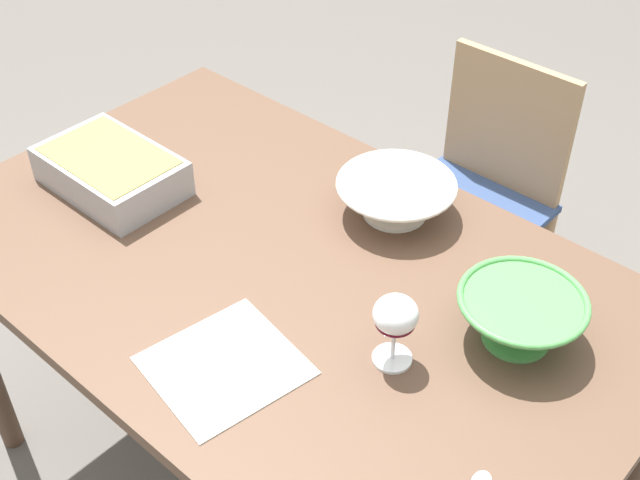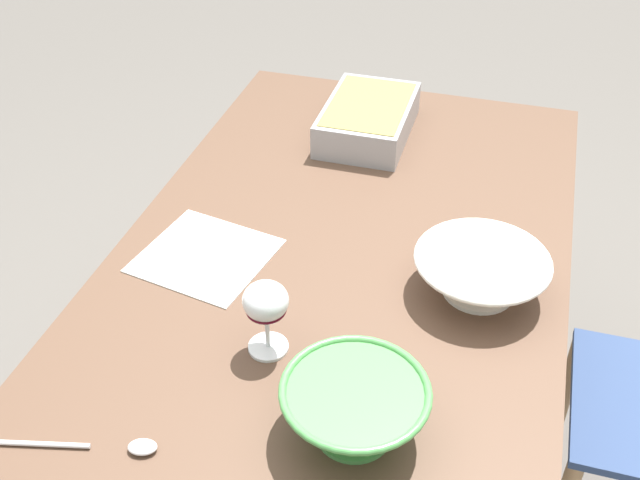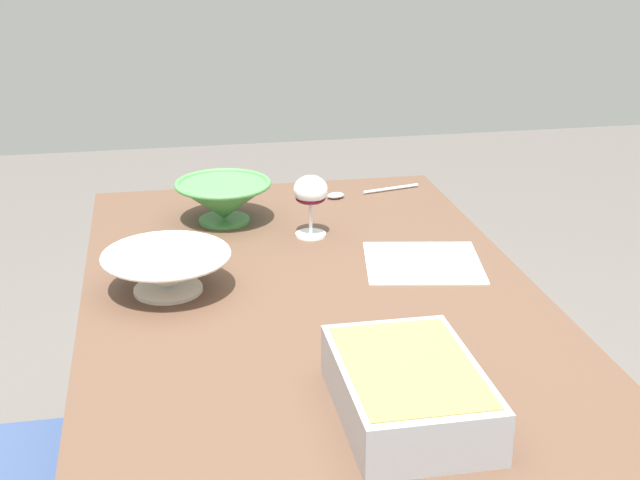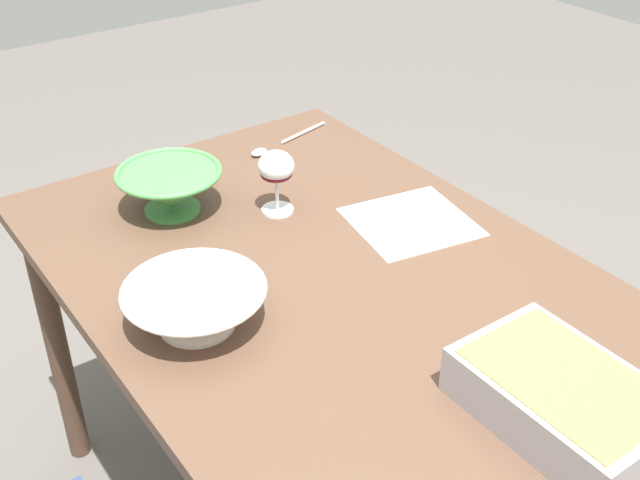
# 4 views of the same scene
# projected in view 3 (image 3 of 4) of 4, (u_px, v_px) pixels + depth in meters

# --- Properties ---
(dining_table) EXTENTS (1.43, 0.87, 0.76)m
(dining_table) POSITION_uv_depth(u_px,v_px,m) (314.00, 333.00, 1.75)
(dining_table) COLOR brown
(dining_table) RESTS_ON ground_plane
(wine_glass) EXTENTS (0.08, 0.08, 0.14)m
(wine_glass) POSITION_uv_depth(u_px,v_px,m) (311.00, 194.00, 1.98)
(wine_glass) COLOR white
(wine_glass) RESTS_ON dining_table
(casserole_dish) EXTENTS (0.31, 0.20, 0.08)m
(casserole_dish) POSITION_uv_depth(u_px,v_px,m) (408.00, 387.00, 1.30)
(casserole_dish) COLOR #99999E
(casserole_dish) RESTS_ON dining_table
(mixing_bowl) EXTENTS (0.25, 0.25, 0.08)m
(mixing_bowl) POSITION_uv_depth(u_px,v_px,m) (167.00, 269.00, 1.71)
(mixing_bowl) COLOR white
(mixing_bowl) RESTS_ON dining_table
(small_bowl) EXTENTS (0.22, 0.22, 0.10)m
(small_bowl) POSITION_uv_depth(u_px,v_px,m) (224.00, 199.00, 2.08)
(small_bowl) COLOR #4C994C
(small_bowl) RESTS_ON dining_table
(serving_spoon) EXTENTS (0.08, 0.26, 0.01)m
(serving_spoon) POSITION_uv_depth(u_px,v_px,m) (355.00, 193.00, 2.28)
(serving_spoon) COLOR silver
(serving_spoon) RESTS_ON dining_table
(napkin) EXTENTS (0.27, 0.27, 0.00)m
(napkin) POSITION_uv_depth(u_px,v_px,m) (423.00, 262.00, 1.86)
(napkin) COLOR white
(napkin) RESTS_ON dining_table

